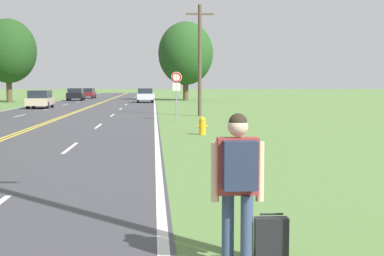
{
  "coord_description": "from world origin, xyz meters",
  "views": [
    {
      "loc": [
        5.73,
        -1.1,
        2.12
      ],
      "look_at": [
        6.44,
        8.85,
        1.28
      ],
      "focal_mm": 50.0,
      "sensor_mm": 36.0,
      "label": 1
    }
  ],
  "objects_px": {
    "tree_right_cluster": "(8,51)",
    "car_champagne_hatchback_mid_near": "(40,99)",
    "suitcase": "(271,244)",
    "car_maroon_hatchback_distant": "(88,93)",
    "fire_hydrant": "(202,126)",
    "car_black_hatchback_receding": "(76,94)",
    "car_silver_suv_mid_far": "(145,95)",
    "hitchhiker_person": "(238,175)",
    "tree_behind_sign": "(186,53)",
    "traffic_sign": "(176,84)"
  },
  "relations": [
    {
      "from": "car_black_hatchback_receding",
      "to": "car_maroon_hatchback_distant",
      "type": "height_order",
      "value": "car_black_hatchback_receding"
    },
    {
      "from": "suitcase",
      "to": "traffic_sign",
      "type": "relative_size",
      "value": 0.24
    },
    {
      "from": "traffic_sign",
      "to": "car_black_hatchback_receding",
      "type": "height_order",
      "value": "traffic_sign"
    },
    {
      "from": "suitcase",
      "to": "car_champagne_hatchback_mid_near",
      "type": "distance_m",
      "value": 41.79
    },
    {
      "from": "hitchhiker_person",
      "to": "car_maroon_hatchback_distant",
      "type": "distance_m",
      "value": 71.45
    },
    {
      "from": "suitcase",
      "to": "car_silver_suv_mid_far",
      "type": "xyz_separation_m",
      "value": [
        -2.26,
        53.67,
        0.56
      ]
    },
    {
      "from": "car_champagne_hatchback_mid_near",
      "to": "tree_behind_sign",
      "type": "bearing_deg",
      "value": -34.99
    },
    {
      "from": "car_champagne_hatchback_mid_near",
      "to": "car_silver_suv_mid_far",
      "type": "distance_m",
      "value": 15.9
    },
    {
      "from": "suitcase",
      "to": "fire_hydrant",
      "type": "xyz_separation_m",
      "value": [
        0.68,
        16.04,
        0.08
      ]
    },
    {
      "from": "car_champagne_hatchback_mid_near",
      "to": "suitcase",
      "type": "bearing_deg",
      "value": -166.37
    },
    {
      "from": "fire_hydrant",
      "to": "car_black_hatchback_receding",
      "type": "relative_size",
      "value": 0.21
    },
    {
      "from": "car_maroon_hatchback_distant",
      "to": "suitcase",
      "type": "bearing_deg",
      "value": -169.11
    },
    {
      "from": "traffic_sign",
      "to": "tree_right_cluster",
      "type": "xyz_separation_m",
      "value": [
        -17.39,
        30.62,
        3.6
      ]
    },
    {
      "from": "tree_behind_sign",
      "to": "car_silver_suv_mid_far",
      "type": "xyz_separation_m",
      "value": [
        -4.96,
        -7.3,
        -4.97
      ]
    },
    {
      "from": "car_champagne_hatchback_mid_near",
      "to": "car_silver_suv_mid_far",
      "type": "relative_size",
      "value": 0.94
    },
    {
      "from": "hitchhiker_person",
      "to": "car_black_hatchback_receding",
      "type": "bearing_deg",
      "value": 9.98
    },
    {
      "from": "tree_right_cluster",
      "to": "car_champagne_hatchback_mid_near",
      "type": "xyz_separation_m",
      "value": [
        6.47,
        -14.88,
        -4.89
      ]
    },
    {
      "from": "suitcase",
      "to": "tree_behind_sign",
      "type": "height_order",
      "value": "tree_behind_sign"
    },
    {
      "from": "traffic_sign",
      "to": "tree_behind_sign",
      "type": "relative_size",
      "value": 0.28
    },
    {
      "from": "car_champagne_hatchback_mid_near",
      "to": "car_maroon_hatchback_distant",
      "type": "distance_m",
      "value": 30.44
    },
    {
      "from": "hitchhiker_person",
      "to": "car_silver_suv_mid_far",
      "type": "relative_size",
      "value": 0.42
    },
    {
      "from": "suitcase",
      "to": "tree_right_cluster",
      "type": "bearing_deg",
      "value": 17.67
    },
    {
      "from": "traffic_sign",
      "to": "suitcase",
      "type": "bearing_deg",
      "value": -89.96
    },
    {
      "from": "car_silver_suv_mid_far",
      "to": "car_champagne_hatchback_mid_near",
      "type": "bearing_deg",
      "value": -34.59
    },
    {
      "from": "suitcase",
      "to": "hitchhiker_person",
      "type": "bearing_deg",
      "value": 82.81
    },
    {
      "from": "hitchhiker_person",
      "to": "car_maroon_hatchback_distant",
      "type": "xyz_separation_m",
      "value": [
        -10.18,
        70.72,
        -0.3
      ]
    },
    {
      "from": "hitchhiker_person",
      "to": "car_black_hatchback_receding",
      "type": "distance_m",
      "value": 61.93
    },
    {
      "from": "suitcase",
      "to": "car_silver_suv_mid_far",
      "type": "distance_m",
      "value": 53.72
    },
    {
      "from": "suitcase",
      "to": "tree_right_cluster",
      "type": "xyz_separation_m",
      "value": [
        -17.41,
        55.22,
        5.4
      ]
    },
    {
      "from": "car_maroon_hatchback_distant",
      "to": "hitchhiker_person",
      "type": "bearing_deg",
      "value": -169.4
    },
    {
      "from": "fire_hydrant",
      "to": "traffic_sign",
      "type": "height_order",
      "value": "traffic_sign"
    },
    {
      "from": "suitcase",
      "to": "tree_behind_sign",
      "type": "bearing_deg",
      "value": -2.36
    },
    {
      "from": "car_black_hatchback_receding",
      "to": "suitcase",
      "type": "bearing_deg",
      "value": -170.65
    },
    {
      "from": "tree_behind_sign",
      "to": "car_maroon_hatchback_distant",
      "type": "bearing_deg",
      "value": 143.52
    },
    {
      "from": "fire_hydrant",
      "to": "tree_right_cluster",
      "type": "distance_m",
      "value": 43.48
    },
    {
      "from": "car_champagne_hatchback_mid_near",
      "to": "car_black_hatchback_receding",
      "type": "height_order",
      "value": "same"
    },
    {
      "from": "hitchhiker_person",
      "to": "traffic_sign",
      "type": "relative_size",
      "value": 0.64
    },
    {
      "from": "suitcase",
      "to": "car_maroon_hatchback_distant",
      "type": "bearing_deg",
      "value": 8.65
    },
    {
      "from": "suitcase",
      "to": "car_black_hatchback_receding",
      "type": "relative_size",
      "value": 0.18
    },
    {
      "from": "suitcase",
      "to": "car_maroon_hatchback_distant",
      "type": "relative_size",
      "value": 0.17
    },
    {
      "from": "tree_right_cluster",
      "to": "car_maroon_hatchback_distant",
      "type": "relative_size",
      "value": 2.41
    },
    {
      "from": "tree_right_cluster",
      "to": "car_champagne_hatchback_mid_near",
      "type": "height_order",
      "value": "tree_right_cluster"
    },
    {
      "from": "tree_right_cluster",
      "to": "car_maroon_hatchback_distant",
      "type": "distance_m",
      "value": 17.69
    },
    {
      "from": "hitchhiker_person",
      "to": "car_champagne_hatchback_mid_near",
      "type": "distance_m",
      "value": 41.65
    },
    {
      "from": "fire_hydrant",
      "to": "car_silver_suv_mid_far",
      "type": "distance_m",
      "value": 37.75
    },
    {
      "from": "tree_behind_sign",
      "to": "car_champagne_hatchback_mid_near",
      "type": "height_order",
      "value": "tree_behind_sign"
    },
    {
      "from": "tree_behind_sign",
      "to": "car_silver_suv_mid_far",
      "type": "distance_m",
      "value": 10.13
    },
    {
      "from": "tree_right_cluster",
      "to": "car_black_hatchback_receding",
      "type": "relative_size",
      "value": 2.57
    },
    {
      "from": "tree_behind_sign",
      "to": "car_black_hatchback_receding",
      "type": "distance_m",
      "value": 14.52
    },
    {
      "from": "suitcase",
      "to": "car_maroon_hatchback_distant",
      "type": "height_order",
      "value": "car_maroon_hatchback_distant"
    }
  ]
}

